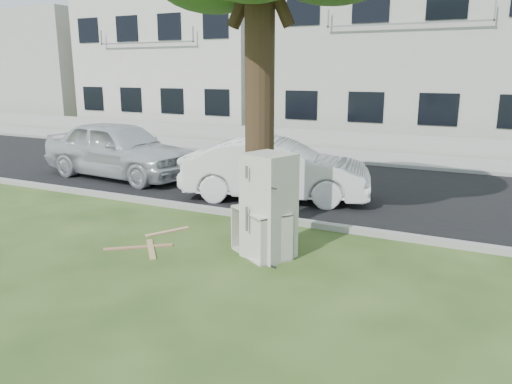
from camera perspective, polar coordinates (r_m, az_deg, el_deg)
The scene contains 16 objects.
ground at distance 8.01m, azimuth -2.70°, elevation -8.36°, with size 120.00×120.00×0.00m, color #274017.
road at distance 13.34m, azimuth 9.87°, elevation 0.48°, with size 120.00×7.00×0.01m, color black.
kerb_near at distance 10.09m, azimuth 4.06°, elevation -3.67°, with size 120.00×0.18×0.12m, color gray.
kerb_far at distance 16.71m, azimuth 13.38°, elevation 2.95°, with size 120.00×0.18×0.12m, color gray.
sidewalk at distance 18.10m, azimuth 14.44°, elevation 3.71°, with size 120.00×2.80×0.01m, color gray.
low_wall at distance 19.60m, azimuth 15.50°, elevation 5.40°, with size 120.00×0.15×0.70m, color gray.
townhouse_left at distance 28.63m, azimuth -6.99°, elevation 14.62°, with size 10.20×8.16×7.04m.
townhouse_center at distance 24.26m, azimuth 18.35°, elevation 14.71°, with size 11.22×8.16×7.44m.
filler_left at distance 38.43m, azimuth -24.76°, elevation 12.75°, with size 16.00×9.00×6.40m, color #B5B3A5.
fridge at distance 8.10m, azimuth 1.48°, elevation -1.63°, with size 0.71×0.66×1.73m, color beige.
cabinet at distance 8.33m, azimuth 0.63°, elevation -4.60°, with size 1.01×0.62×0.78m, color white.
plank_a at distance 8.99m, azimuth -13.29°, elevation -6.15°, with size 1.18×0.10×0.02m, color #A56E50.
plank_b at distance 8.84m, azimuth -11.90°, elevation -6.41°, with size 1.00×0.10×0.02m, color tan.
plank_c at distance 9.72m, azimuth -10.05°, elevation -4.47°, with size 0.89×0.10×0.02m, color tan.
car_center at distance 11.86m, azimuth 2.29°, elevation 2.60°, with size 1.54×4.42×1.46m, color white.
car_left at distance 14.89m, azimuth -15.36°, elevation 4.74°, with size 1.93×4.79×1.63m, color silver.
Camera 1 is at (3.62, -6.48, 3.00)m, focal length 35.00 mm.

